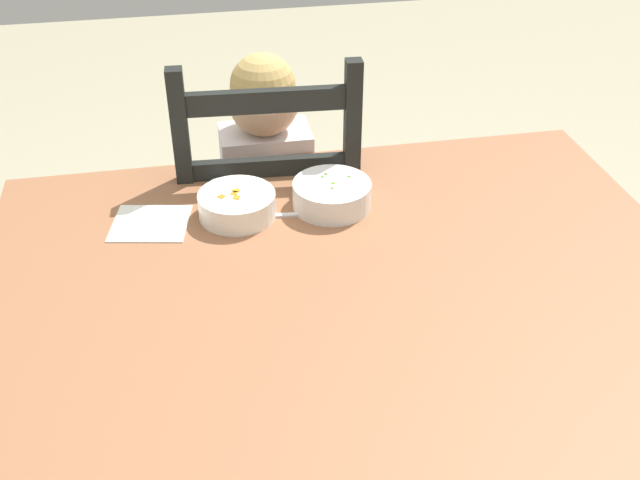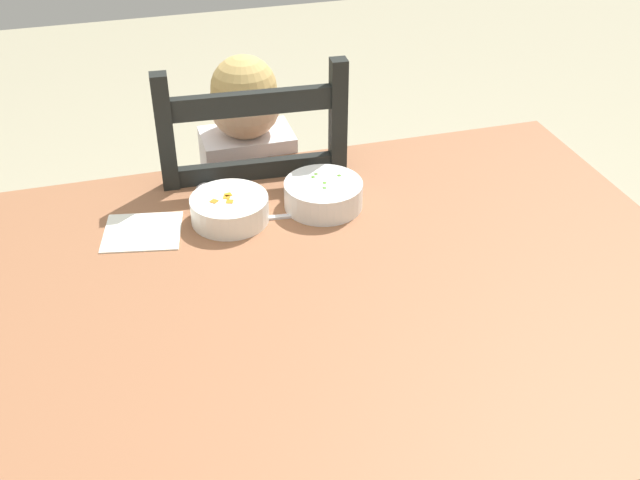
{
  "view_description": "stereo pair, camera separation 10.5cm",
  "coord_description": "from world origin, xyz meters",
  "px_view_note": "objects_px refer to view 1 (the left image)",
  "views": [
    {
      "loc": [
        -0.26,
        -1.08,
        1.6
      ],
      "look_at": [
        -0.04,
        0.08,
        0.79
      ],
      "focal_mm": 42.88,
      "sensor_mm": 36.0,
      "label": 1
    },
    {
      "loc": [
        -0.37,
        -1.06,
        1.6
      ],
      "look_at": [
        -0.04,
        0.08,
        0.79
      ],
      "focal_mm": 42.88,
      "sensor_mm": 36.0,
      "label": 2
    }
  ],
  "objects_px": {
    "dining_table": "(348,324)",
    "dining_chair": "(269,238)",
    "spoon": "(266,215)",
    "bowl_of_peas": "(332,194)",
    "child_figure": "(268,184)",
    "bowl_of_carrots": "(237,204)"
  },
  "relations": [
    {
      "from": "dining_table",
      "to": "bowl_of_carrots",
      "type": "distance_m",
      "value": 0.35
    },
    {
      "from": "spoon",
      "to": "dining_table",
      "type": "bearing_deg",
      "value": -65.8
    },
    {
      "from": "bowl_of_carrots",
      "to": "bowl_of_peas",
      "type": "bearing_deg",
      "value": 0.02
    },
    {
      "from": "child_figure",
      "to": "spoon",
      "type": "bearing_deg",
      "value": -97.81
    },
    {
      "from": "dining_chair",
      "to": "spoon",
      "type": "relative_size",
      "value": 7.3
    },
    {
      "from": "bowl_of_carrots",
      "to": "spoon",
      "type": "relative_size",
      "value": 1.17
    },
    {
      "from": "dining_chair",
      "to": "child_figure",
      "type": "distance_m",
      "value": 0.17
    },
    {
      "from": "dining_table",
      "to": "child_figure",
      "type": "xyz_separation_m",
      "value": [
        -0.07,
        0.57,
        -0.01
      ]
    },
    {
      "from": "dining_table",
      "to": "dining_chair",
      "type": "bearing_deg",
      "value": 97.77
    },
    {
      "from": "spoon",
      "to": "bowl_of_peas",
      "type": "bearing_deg",
      "value": 6.55
    },
    {
      "from": "dining_table",
      "to": "child_figure",
      "type": "relative_size",
      "value": 1.39
    },
    {
      "from": "dining_chair",
      "to": "child_figure",
      "type": "relative_size",
      "value": 1.04
    },
    {
      "from": "bowl_of_peas",
      "to": "spoon",
      "type": "bearing_deg",
      "value": -173.45
    },
    {
      "from": "dining_table",
      "to": "bowl_of_peas",
      "type": "xyz_separation_m",
      "value": [
        0.03,
        0.28,
        0.12
      ]
    },
    {
      "from": "bowl_of_peas",
      "to": "bowl_of_carrots",
      "type": "height_order",
      "value": "bowl_of_peas"
    },
    {
      "from": "dining_chair",
      "to": "bowl_of_carrots",
      "type": "distance_m",
      "value": 0.43
    },
    {
      "from": "dining_table",
      "to": "spoon",
      "type": "relative_size",
      "value": 9.78
    },
    {
      "from": "dining_chair",
      "to": "bowl_of_peas",
      "type": "height_order",
      "value": "dining_chair"
    },
    {
      "from": "child_figure",
      "to": "bowl_of_peas",
      "type": "distance_m",
      "value": 0.34
    },
    {
      "from": "dining_chair",
      "to": "bowl_of_peas",
      "type": "bearing_deg",
      "value": -70.66
    },
    {
      "from": "dining_chair",
      "to": "bowl_of_peas",
      "type": "distance_m",
      "value": 0.43
    },
    {
      "from": "child_figure",
      "to": "bowl_of_carrots",
      "type": "height_order",
      "value": "child_figure"
    }
  ]
}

